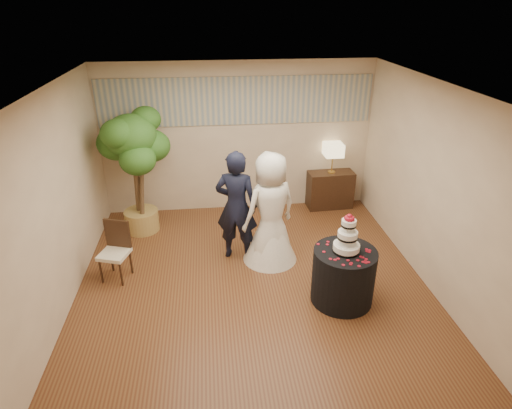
{
  "coord_description": "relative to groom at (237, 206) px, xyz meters",
  "views": [
    {
      "loc": [
        -0.54,
        -5.15,
        3.77
      ],
      "look_at": [
        0.1,
        0.4,
        1.05
      ],
      "focal_mm": 30.0,
      "sensor_mm": 36.0,
      "label": 1
    }
  ],
  "objects": [
    {
      "name": "floor",
      "position": [
        0.17,
        -0.7,
        -0.89
      ],
      "size": [
        5.0,
        5.0,
        0.0
      ],
      "primitive_type": "cube",
      "color": "brown",
      "rests_on": "ground"
    },
    {
      "name": "ceiling",
      "position": [
        0.17,
        -0.7,
        1.91
      ],
      "size": [
        5.0,
        5.0,
        0.0
      ],
      "primitive_type": "cube",
      "color": "white",
      "rests_on": "wall_back"
    },
    {
      "name": "wall_back",
      "position": [
        0.17,
        1.8,
        0.51
      ],
      "size": [
        5.0,
        0.06,
        2.8
      ],
      "primitive_type": "cube",
      "color": "#C8B194",
      "rests_on": "ground"
    },
    {
      "name": "wall_front",
      "position": [
        0.17,
        -3.2,
        0.51
      ],
      "size": [
        5.0,
        0.06,
        2.8
      ],
      "primitive_type": "cube",
      "color": "#C8B194",
      "rests_on": "ground"
    },
    {
      "name": "wall_left",
      "position": [
        -2.33,
        -0.7,
        0.51
      ],
      "size": [
        0.06,
        5.0,
        2.8
      ],
      "primitive_type": "cube",
      "color": "#C8B194",
      "rests_on": "ground"
    },
    {
      "name": "wall_right",
      "position": [
        2.67,
        -0.7,
        0.51
      ],
      "size": [
        0.06,
        5.0,
        2.8
      ],
      "primitive_type": "cube",
      "color": "#C8B194",
      "rests_on": "ground"
    },
    {
      "name": "mural_border",
      "position": [
        0.17,
        1.78,
        1.21
      ],
      "size": [
        4.9,
        0.02,
        0.85
      ],
      "primitive_type": "cube",
      "color": "gray",
      "rests_on": "wall_back"
    },
    {
      "name": "groom",
      "position": [
        0.0,
        0.0,
        0.0
      ],
      "size": [
        0.74,
        0.59,
        1.78
      ],
      "primitive_type": "imported",
      "rotation": [
        0.0,
        0.0,
        2.86
      ],
      "color": "black",
      "rests_on": "floor"
    },
    {
      "name": "bride",
      "position": [
        0.51,
        -0.14,
        -0.0
      ],
      "size": [
        1.14,
        1.13,
        1.77
      ],
      "primitive_type": "imported",
      "rotation": [
        0.0,
        0.0,
        3.56
      ],
      "color": "white",
      "rests_on": "floor"
    },
    {
      "name": "cake_table",
      "position": [
        1.34,
        -1.27,
        -0.5
      ],
      "size": [
        0.91,
        0.91,
        0.78
      ],
      "primitive_type": "cylinder",
      "rotation": [
        0.0,
        0.0,
        -0.09
      ],
      "color": "black",
      "rests_on": "floor"
    },
    {
      "name": "wedding_cake",
      "position": [
        1.34,
        -1.27,
        0.16
      ],
      "size": [
        0.35,
        0.35,
        0.55
      ],
      "primitive_type": null,
      "color": "white",
      "rests_on": "cake_table"
    },
    {
      "name": "console",
      "position": [
        1.95,
        1.6,
        -0.53
      ],
      "size": [
        0.89,
        0.43,
        0.73
      ],
      "primitive_type": "cube",
      "rotation": [
        0.0,
        0.0,
        0.05
      ],
      "color": "black",
      "rests_on": "floor"
    },
    {
      "name": "table_lamp",
      "position": [
        1.95,
        1.6,
        0.13
      ],
      "size": [
        0.34,
        0.34,
        0.58
      ],
      "primitive_type": null,
      "color": "beige",
      "rests_on": "console"
    },
    {
      "name": "ficus_tree",
      "position": [
        -1.63,
        1.05,
        0.22
      ],
      "size": [
        1.49,
        1.49,
        2.21
      ],
      "primitive_type": null,
      "rotation": [
        0.0,
        0.0,
        0.83
      ],
      "color": "#2D5D1D",
      "rests_on": "floor"
    },
    {
      "name": "side_chair",
      "position": [
        -1.82,
        -0.4,
        -0.45
      ],
      "size": [
        0.52,
        0.53,
        0.89
      ],
      "primitive_type": null,
      "rotation": [
        0.0,
        0.0,
        -0.31
      ],
      "color": "black",
      "rests_on": "floor"
    }
  ]
}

